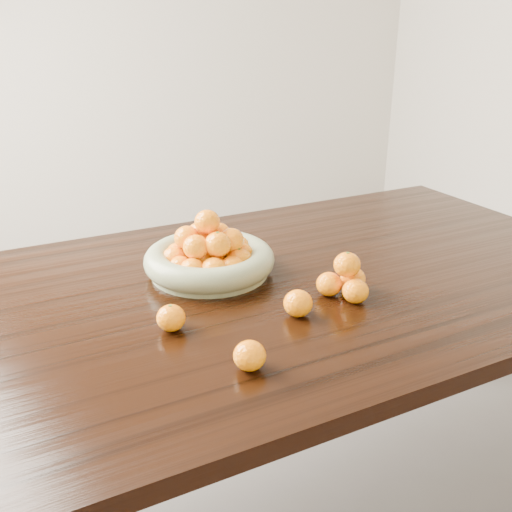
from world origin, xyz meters
name	(u,v)px	position (x,y,z in m)	size (l,w,h in m)	color
wall_back	(46,17)	(0.00, 2.50, 1.35)	(5.00, 0.04, 2.70)	beige
dining_table	(240,321)	(0.00, 0.00, 0.66)	(2.00, 1.00, 0.75)	black
fruit_bowl	(210,257)	(-0.03, 0.10, 0.79)	(0.32, 0.32, 0.16)	gray
orange_pyramid	(346,279)	(0.19, -0.15, 0.79)	(0.12, 0.12, 0.10)	orange
loose_orange_0	(171,318)	(-0.21, -0.12, 0.78)	(0.06, 0.06, 0.05)	orange
loose_orange_1	(250,356)	(-0.13, -0.32, 0.78)	(0.06, 0.06, 0.06)	orange
loose_orange_2	(298,303)	(0.05, -0.18, 0.78)	(0.06, 0.06, 0.06)	orange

